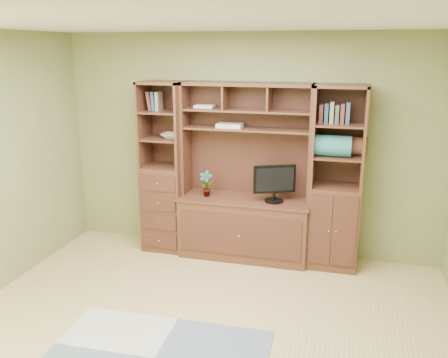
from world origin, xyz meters
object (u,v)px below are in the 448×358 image
(left_tower, at_px, (164,168))
(center_hutch, at_px, (245,174))
(monitor, at_px, (275,177))
(right_tower, at_px, (336,179))

(left_tower, bearing_deg, center_hutch, -2.29)
(center_hutch, distance_m, left_tower, 1.00)
(center_hutch, distance_m, monitor, 0.35)
(left_tower, relative_size, monitor, 3.49)
(left_tower, height_order, right_tower, same)
(center_hutch, height_order, left_tower, same)
(right_tower, height_order, monitor, right_tower)
(center_hutch, height_order, right_tower, same)
(center_hutch, bearing_deg, right_tower, 2.23)
(right_tower, bearing_deg, monitor, -173.64)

